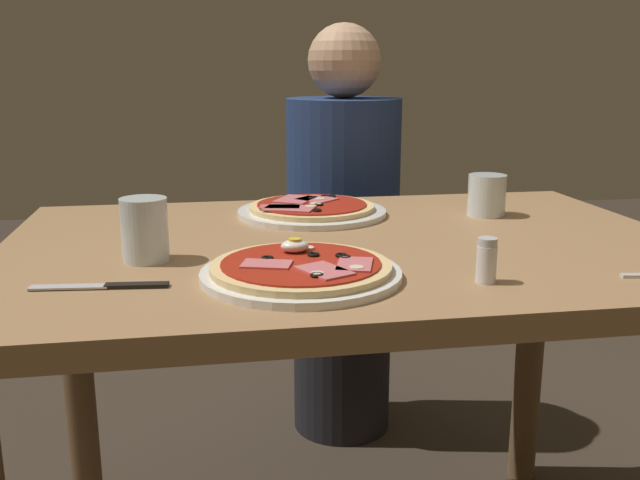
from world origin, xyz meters
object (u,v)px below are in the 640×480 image
at_px(pizza_foreground, 301,270).
at_px(diner_person, 343,246).
at_px(water_glass_near, 487,198).
at_px(knife, 109,286).
at_px(dining_table, 348,301).
at_px(pizza_across_left, 311,210).
at_px(water_glass_far, 145,234).
at_px(salt_shaker, 487,261).

xyz_separation_m(pizza_foreground, diner_person, (0.25, 0.93, -0.21)).
bearing_deg(water_glass_near, pizza_foreground, -139.51).
bearing_deg(knife, diner_person, 60.38).
bearing_deg(dining_table, pizza_across_left, 97.71).
relative_size(dining_table, water_glass_far, 11.97).
height_order(pizza_foreground, pizza_across_left, pizza_foreground).
bearing_deg(pizza_across_left, salt_shaker, -71.26).
relative_size(dining_table, salt_shaker, 18.45).
xyz_separation_m(dining_table, knife, (-0.39, -0.22, 0.12)).
bearing_deg(diner_person, knife, 60.38).
bearing_deg(water_glass_far, water_glass_near, 19.79).
xyz_separation_m(pizza_across_left, diner_person, (0.17, 0.48, -0.21)).
distance_m(water_glass_near, diner_person, 0.63).
distance_m(pizza_foreground, diner_person, 0.99).
distance_m(dining_table, diner_person, 0.73).
relative_size(water_glass_near, water_glass_far, 0.84).
bearing_deg(pizza_foreground, dining_table, 61.48).
distance_m(pizza_across_left, water_glass_far, 0.45).
bearing_deg(salt_shaker, dining_table, 116.78).
xyz_separation_m(pizza_across_left, salt_shaker, (0.18, -0.52, 0.02)).
bearing_deg(pizza_foreground, salt_shaker, -14.40).
distance_m(pizza_across_left, diner_person, 0.55).
relative_size(water_glass_far, knife, 0.53).
distance_m(dining_table, pizza_across_left, 0.27).
height_order(pizza_foreground, water_glass_near, water_glass_near).
xyz_separation_m(water_glass_near, knife, (-0.73, -0.39, -0.03)).
bearing_deg(dining_table, salt_shaker, -63.22).
xyz_separation_m(pizza_across_left, knife, (-0.36, -0.45, -0.01)).
height_order(water_glass_near, water_glass_far, water_glass_far).
height_order(pizza_foreground, knife, pizza_foreground).
distance_m(dining_table, water_glass_near, 0.40).
xyz_separation_m(dining_table, pizza_foreground, (-0.12, -0.22, 0.13)).
bearing_deg(diner_person, pizza_across_left, 70.83).
xyz_separation_m(pizza_foreground, water_glass_far, (-0.23, 0.14, 0.03)).
distance_m(dining_table, salt_shaker, 0.35).
bearing_deg(pizza_foreground, water_glass_near, 40.49).
height_order(pizza_across_left, knife, pizza_across_left).
bearing_deg(knife, water_glass_near, 28.03).
height_order(pizza_foreground, salt_shaker, salt_shaker).
height_order(water_glass_far, knife, water_glass_far).
xyz_separation_m(pizza_foreground, knife, (-0.28, -0.00, -0.01)).
height_order(dining_table, water_glass_far, water_glass_far).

